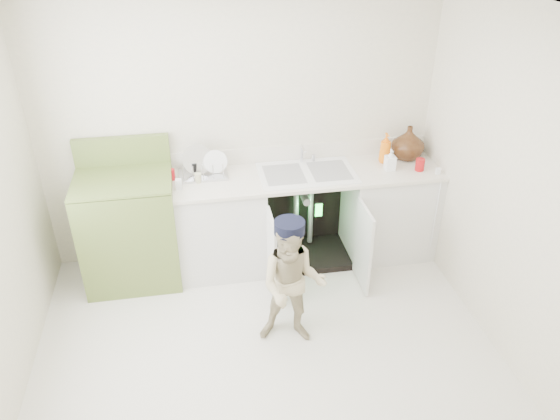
# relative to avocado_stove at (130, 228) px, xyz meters

# --- Properties ---
(ground) EXTENTS (3.50, 3.50, 0.00)m
(ground) POSITION_rel_avocado_stove_xyz_m (1.03, -1.18, -0.52)
(ground) COLOR beige
(ground) RESTS_ON ground
(room_shell) EXTENTS (6.00, 5.50, 1.26)m
(room_shell) POSITION_rel_avocado_stove_xyz_m (1.03, -1.18, 0.73)
(room_shell) COLOR beige
(room_shell) RESTS_ON ground
(counter_run) EXTENTS (2.44, 1.02, 1.21)m
(counter_run) POSITION_rel_avocado_stove_xyz_m (1.60, 0.03, -0.04)
(counter_run) COLOR silver
(counter_run) RESTS_ON ground
(avocado_stove) EXTENTS (0.81, 0.65, 1.25)m
(avocado_stove) POSITION_rel_avocado_stove_xyz_m (0.00, 0.00, 0.00)
(avocado_stove) COLOR olive
(avocado_stove) RESTS_ON ground
(repair_worker) EXTENTS (0.70, 0.98, 1.07)m
(repair_worker) POSITION_rel_avocado_stove_xyz_m (1.24, -1.04, 0.02)
(repair_worker) COLOR tan
(repair_worker) RESTS_ON ground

